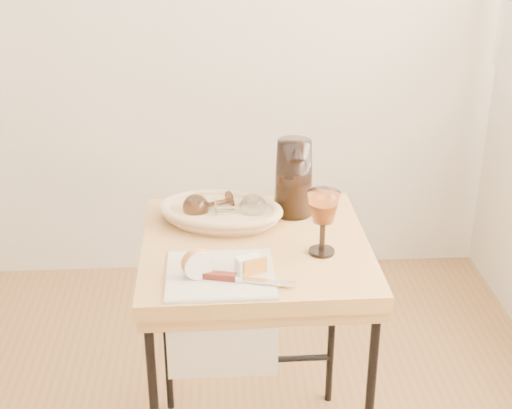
{
  "coord_description": "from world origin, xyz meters",
  "views": [
    {
      "loc": [
        0.59,
        -1.18,
        1.67
      ],
      "look_at": [
        0.7,
        0.52,
        0.89
      ],
      "focal_mm": 50.84,
      "sensor_mm": 36.0,
      "label": 1
    }
  ],
  "objects_px": {
    "side_table": "(256,360)",
    "bread_basket": "(220,214)",
    "pitcher": "(294,177)",
    "table_knife": "(243,278)",
    "apple_half": "(197,262)",
    "wine_goblet": "(323,223)",
    "goblet_lying_a": "(210,204)",
    "goblet_lying_b": "(237,208)",
    "tea_towel": "(220,274)"
  },
  "relations": [
    {
      "from": "side_table",
      "to": "table_knife",
      "type": "relative_size",
      "value": 3.4
    },
    {
      "from": "wine_goblet",
      "to": "bread_basket",
      "type": "bearing_deg",
      "value": 142.2
    },
    {
      "from": "pitcher",
      "to": "side_table",
      "type": "bearing_deg",
      "value": -121.79
    },
    {
      "from": "goblet_lying_a",
      "to": "pitcher",
      "type": "height_order",
      "value": "pitcher"
    },
    {
      "from": "goblet_lying_b",
      "to": "pitcher",
      "type": "relative_size",
      "value": 0.48
    },
    {
      "from": "pitcher",
      "to": "tea_towel",
      "type": "bearing_deg",
      "value": -119.73
    },
    {
      "from": "goblet_lying_b",
      "to": "wine_goblet",
      "type": "distance_m",
      "value": 0.28
    },
    {
      "from": "apple_half",
      "to": "wine_goblet",
      "type": "bearing_deg",
      "value": -0.88
    },
    {
      "from": "tea_towel",
      "to": "side_table",
      "type": "bearing_deg",
      "value": 60.15
    },
    {
      "from": "bread_basket",
      "to": "goblet_lying_a",
      "type": "xyz_separation_m",
      "value": [
        -0.03,
        0.01,
        0.03
      ]
    },
    {
      "from": "bread_basket",
      "to": "goblet_lying_b",
      "type": "bearing_deg",
      "value": -6.37
    },
    {
      "from": "tea_towel",
      "to": "wine_goblet",
      "type": "bearing_deg",
      "value": 20.29
    },
    {
      "from": "table_knife",
      "to": "apple_half",
      "type": "bearing_deg",
      "value": 177.0
    },
    {
      "from": "bread_basket",
      "to": "pitcher",
      "type": "xyz_separation_m",
      "value": [
        0.21,
        0.05,
        0.09
      ]
    },
    {
      "from": "goblet_lying_b",
      "to": "pitcher",
      "type": "distance_m",
      "value": 0.19
    },
    {
      "from": "goblet_lying_b",
      "to": "wine_goblet",
      "type": "relative_size",
      "value": 0.72
    },
    {
      "from": "apple_half",
      "to": "pitcher",
      "type": "bearing_deg",
      "value": 33.31
    },
    {
      "from": "table_knife",
      "to": "bread_basket",
      "type": "bearing_deg",
      "value": 112.53
    },
    {
      "from": "side_table",
      "to": "bread_basket",
      "type": "relative_size",
      "value": 2.45
    },
    {
      "from": "apple_half",
      "to": "table_knife",
      "type": "relative_size",
      "value": 0.35
    },
    {
      "from": "side_table",
      "to": "table_knife",
      "type": "height_order",
      "value": "table_knife"
    },
    {
      "from": "goblet_lying_b",
      "to": "pitcher",
      "type": "xyz_separation_m",
      "value": [
        0.17,
        0.07,
        0.06
      ]
    },
    {
      "from": "side_table",
      "to": "pitcher",
      "type": "bearing_deg",
      "value": 56.07
    },
    {
      "from": "apple_half",
      "to": "bread_basket",
      "type": "bearing_deg",
      "value": 59.33
    },
    {
      "from": "goblet_lying_a",
      "to": "wine_goblet",
      "type": "height_order",
      "value": "wine_goblet"
    },
    {
      "from": "side_table",
      "to": "goblet_lying_b",
      "type": "xyz_separation_m",
      "value": [
        -0.05,
        0.11,
        0.44
      ]
    },
    {
      "from": "side_table",
      "to": "wine_goblet",
      "type": "xyz_separation_m",
      "value": [
        0.17,
        -0.07,
        0.47
      ]
    },
    {
      "from": "side_table",
      "to": "bread_basket",
      "type": "xyz_separation_m",
      "value": [
        -0.09,
        0.13,
        0.41
      ]
    },
    {
      "from": "goblet_lying_a",
      "to": "goblet_lying_b",
      "type": "distance_m",
      "value": 0.08
    },
    {
      "from": "goblet_lying_b",
      "to": "bread_basket",
      "type": "bearing_deg",
      "value": 155.28
    },
    {
      "from": "goblet_lying_b",
      "to": "wine_goblet",
      "type": "height_order",
      "value": "wine_goblet"
    },
    {
      "from": "goblet_lying_a",
      "to": "side_table",
      "type": "bearing_deg",
      "value": 106.41
    },
    {
      "from": "pitcher",
      "to": "apple_half",
      "type": "xyz_separation_m",
      "value": [
        -0.27,
        -0.36,
        -0.07
      ]
    },
    {
      "from": "side_table",
      "to": "table_knife",
      "type": "xyz_separation_m",
      "value": [
        -0.04,
        -0.21,
        0.4
      ]
    },
    {
      "from": "tea_towel",
      "to": "apple_half",
      "type": "distance_m",
      "value": 0.07
    },
    {
      "from": "wine_goblet",
      "to": "goblet_lying_a",
      "type": "bearing_deg",
      "value": 143.17
    },
    {
      "from": "pitcher",
      "to": "goblet_lying_a",
      "type": "bearing_deg",
      "value": -169.53
    },
    {
      "from": "wine_goblet",
      "to": "goblet_lying_b",
      "type": "bearing_deg",
      "value": 139.4
    },
    {
      "from": "side_table",
      "to": "apple_half",
      "type": "xyz_separation_m",
      "value": [
        -0.15,
        -0.18,
        0.43
      ]
    },
    {
      "from": "tea_towel",
      "to": "wine_goblet",
      "type": "relative_size",
      "value": 1.52
    },
    {
      "from": "tea_towel",
      "to": "goblet_lying_b",
      "type": "bearing_deg",
      "value": 79.3
    },
    {
      "from": "goblet_lying_b",
      "to": "apple_half",
      "type": "height_order",
      "value": "goblet_lying_b"
    },
    {
      "from": "side_table",
      "to": "table_knife",
      "type": "distance_m",
      "value": 0.46
    },
    {
      "from": "pitcher",
      "to": "goblet_lying_b",
      "type": "bearing_deg",
      "value": -155.68
    },
    {
      "from": "pitcher",
      "to": "table_knife",
      "type": "height_order",
      "value": "pitcher"
    },
    {
      "from": "table_knife",
      "to": "goblet_lying_a",
      "type": "bearing_deg",
      "value": 116.55
    },
    {
      "from": "side_table",
      "to": "apple_half",
      "type": "distance_m",
      "value": 0.49
    },
    {
      "from": "tea_towel",
      "to": "goblet_lying_a",
      "type": "distance_m",
      "value": 0.32
    },
    {
      "from": "tea_towel",
      "to": "apple_half",
      "type": "xyz_separation_m",
      "value": [
        -0.06,
        -0.01,
        0.04
      ]
    },
    {
      "from": "apple_half",
      "to": "table_knife",
      "type": "height_order",
      "value": "apple_half"
    }
  ]
}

